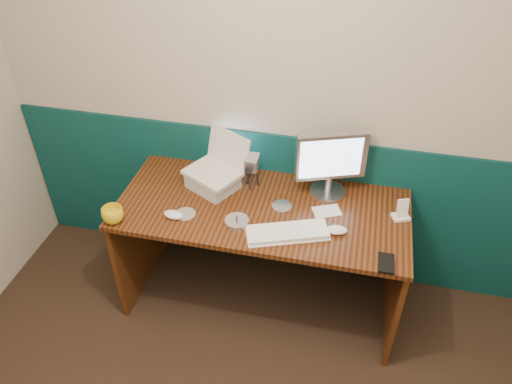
% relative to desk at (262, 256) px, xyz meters
% --- Properties ---
extents(back_wall, '(3.50, 0.04, 2.50)m').
position_rel_desk_xyz_m(back_wall, '(0.10, 0.37, 0.88)').
color(back_wall, '#B8AD9C').
rests_on(back_wall, ground).
extents(wainscot, '(3.48, 0.02, 1.00)m').
position_rel_desk_xyz_m(wainscot, '(0.10, 0.36, 0.12)').
color(wainscot, '#073334').
rests_on(wainscot, ground).
extents(desk, '(1.60, 0.70, 0.75)m').
position_rel_desk_xyz_m(desk, '(0.00, 0.00, 0.00)').
color(desk, black).
rests_on(desk, ground).
extents(laptop_riser, '(0.32, 0.31, 0.09)m').
position_rel_desk_xyz_m(laptop_riser, '(-0.31, 0.12, 0.42)').
color(laptop_riser, silver).
rests_on(laptop_riser, desk).
extents(laptop, '(0.36, 0.34, 0.24)m').
position_rel_desk_xyz_m(laptop, '(-0.31, 0.12, 0.58)').
color(laptop, silver).
rests_on(laptop, laptop_riser).
extents(monitor, '(0.40, 0.24, 0.39)m').
position_rel_desk_xyz_m(monitor, '(0.33, 0.21, 0.57)').
color(monitor, '#A9A9AD').
rests_on(monitor, desk).
extents(keyboard, '(0.44, 0.27, 0.02)m').
position_rel_desk_xyz_m(keyboard, '(0.17, -0.19, 0.39)').
color(keyboard, white).
rests_on(keyboard, desk).
extents(mouse_right, '(0.12, 0.08, 0.04)m').
position_rel_desk_xyz_m(mouse_right, '(0.42, -0.12, 0.39)').
color(mouse_right, white).
rests_on(mouse_right, desk).
extents(mouse_left, '(0.12, 0.08, 0.04)m').
position_rel_desk_xyz_m(mouse_left, '(-0.44, -0.19, 0.39)').
color(mouse_left, white).
rests_on(mouse_left, desk).
extents(mug, '(0.14, 0.14, 0.09)m').
position_rel_desk_xyz_m(mug, '(-0.74, -0.29, 0.42)').
color(mug, yellow).
rests_on(mug, desk).
extents(camcorder, '(0.09, 0.13, 0.20)m').
position_rel_desk_xyz_m(camcorder, '(-0.10, 0.17, 0.47)').
color(camcorder, silver).
rests_on(camcorder, desk).
extents(cd_spindle, '(0.13, 0.13, 0.03)m').
position_rel_desk_xyz_m(cd_spindle, '(-0.10, -0.16, 0.39)').
color(cd_spindle, silver).
rests_on(cd_spindle, desk).
extents(cd_loose_a, '(0.11, 0.11, 0.00)m').
position_rel_desk_xyz_m(cd_loose_a, '(-0.39, -0.15, 0.38)').
color(cd_loose_a, silver).
rests_on(cd_loose_a, desk).
extents(cd_loose_b, '(0.11, 0.11, 0.00)m').
position_rel_desk_xyz_m(cd_loose_b, '(0.10, 0.04, 0.38)').
color(cd_loose_b, '#ADB2BD').
rests_on(cd_loose_b, desk).
extents(pen, '(0.12, 0.07, 0.01)m').
position_rel_desk_xyz_m(pen, '(0.36, -0.11, 0.38)').
color(pen, black).
rests_on(pen, desk).
extents(papers, '(0.17, 0.15, 0.00)m').
position_rel_desk_xyz_m(papers, '(0.35, 0.04, 0.38)').
color(papers, white).
rests_on(papers, desk).
extents(dock, '(0.11, 0.10, 0.02)m').
position_rel_desk_xyz_m(dock, '(0.74, 0.08, 0.38)').
color(dock, white).
rests_on(dock, desk).
extents(music_player, '(0.07, 0.05, 0.11)m').
position_rel_desk_xyz_m(music_player, '(0.74, 0.08, 0.44)').
color(music_player, white).
rests_on(music_player, dock).
extents(pda, '(0.08, 0.13, 0.02)m').
position_rel_desk_xyz_m(pda, '(0.67, -0.29, 0.38)').
color(pda, black).
rests_on(pda, desk).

